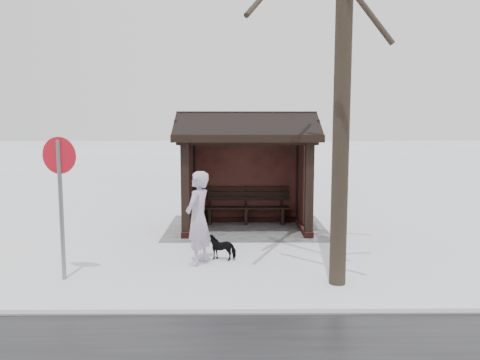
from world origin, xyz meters
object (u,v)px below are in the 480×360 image
at_px(bus_shelter, 246,147).
at_px(dog, 222,247).
at_px(pedestrian, 198,218).
at_px(road_sign, 60,179).

distance_m(bus_shelter, dog, 3.49).
bearing_deg(pedestrian, bus_shelter, -175.16).
xyz_separation_m(dog, road_sign, (2.81, 1.21, 1.57)).
distance_m(pedestrian, dog, 0.89).
height_order(bus_shelter, pedestrian, bus_shelter).
distance_m(pedestrian, road_sign, 2.66).
xyz_separation_m(bus_shelter, dog, (0.56, 2.86, -1.91)).
distance_m(dog, road_sign, 3.44).
relative_size(pedestrian, dog, 3.12).
bearing_deg(bus_shelter, pedestrian, 72.18).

